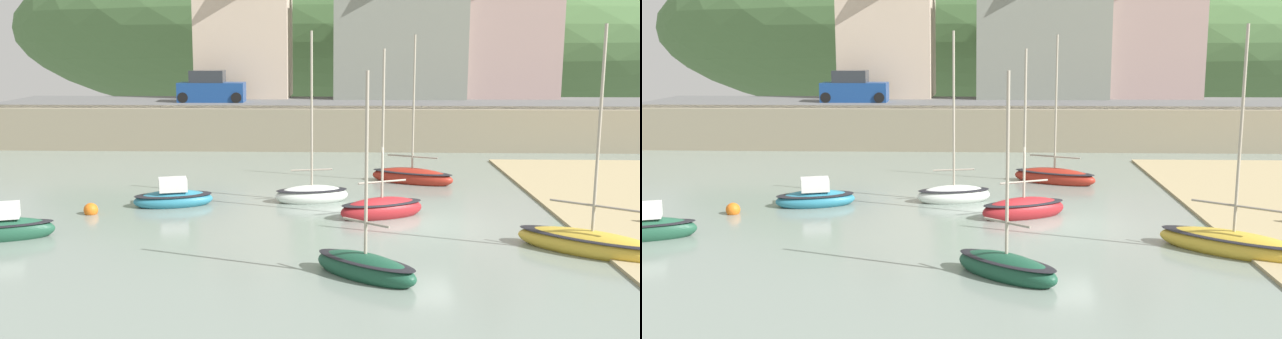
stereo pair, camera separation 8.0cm
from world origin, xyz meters
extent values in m
cube|color=gray|center=(0.00, 0.00, -0.03)|extent=(48.00, 40.00, 0.06)
cube|color=gray|center=(0.00, 17.00, 1.20)|extent=(48.00, 2.40, 2.40)
cube|color=#606060|center=(0.00, 20.70, 2.35)|extent=(48.00, 9.00, 0.10)
ellipsoid|color=#4D7542|center=(2.05, 55.20, 7.50)|extent=(80.00, 44.00, 21.42)
cube|color=beige|center=(-9.27, 25.20, 6.04)|extent=(6.11, 5.07, 7.28)
cube|color=gray|center=(1.06, 25.20, 6.57)|extent=(8.57, 5.71, 8.34)
cube|color=#AF918C|center=(8.43, 25.20, 6.71)|extent=(6.15, 4.28, 8.61)
cube|color=tan|center=(9.30, 29.20, 7.55)|extent=(2.80, 2.80, 10.31)
ellipsoid|color=#1C4F38|center=(-1.93, -5.79, 0.23)|extent=(3.11, 2.76, 0.85)
ellipsoid|color=black|center=(-1.93, -5.79, 0.47)|extent=(3.05, 2.71, 0.12)
cylinder|color=#B2A893|center=(-1.93, -5.79, 3.04)|extent=(0.09, 0.09, 4.76)
cylinder|color=gray|center=(-1.93, -5.79, 1.49)|extent=(1.21, 0.97, 0.07)
ellipsoid|color=maroon|center=(-1.16, 0.87, 0.25)|extent=(3.34, 2.29, 0.91)
ellipsoid|color=black|center=(-1.16, 0.87, 0.50)|extent=(3.27, 2.24, 0.12)
cylinder|color=#B2A893|center=(-1.16, 0.87, 3.30)|extent=(0.09, 0.09, 5.18)
cylinder|color=gray|center=(-1.16, 0.87, 1.26)|extent=(1.72, 0.80, 0.07)
ellipsoid|color=gold|center=(4.76, -3.37, 0.24)|extent=(4.39, 3.68, 0.87)
ellipsoid|color=black|center=(4.76, -3.37, 0.48)|extent=(4.30, 3.60, 0.12)
cylinder|color=#B2A893|center=(4.76, -3.37, 3.65)|extent=(0.09, 0.09, 5.94)
cylinder|color=gray|center=(4.76, -3.37, 1.44)|extent=(2.15, 1.58, 0.07)
ellipsoid|color=teal|center=(-8.96, 2.40, 0.21)|extent=(3.21, 2.10, 0.75)
ellipsoid|color=black|center=(-8.96, 2.40, 0.41)|extent=(3.15, 2.05, 0.12)
cube|color=silver|center=(-8.96, 2.40, 0.81)|extent=(1.25, 1.18, 0.46)
ellipsoid|color=#20523A|center=(-13.23, -2.46, 0.24)|extent=(3.27, 1.97, 0.88)
ellipsoid|color=black|center=(-13.23, -2.46, 0.48)|extent=(3.21, 1.93, 0.12)
cube|color=silver|center=(-13.23, -2.46, 0.92)|extent=(1.26, 1.00, 0.47)
ellipsoid|color=#A7291C|center=(0.48, 7.11, 0.24)|extent=(3.82, 2.47, 0.86)
ellipsoid|color=black|center=(0.48, 7.11, 0.47)|extent=(3.74, 2.42, 0.12)
cylinder|color=#B2A893|center=(0.48, 7.11, 3.54)|extent=(0.09, 0.09, 5.75)
cylinder|color=gray|center=(0.48, 7.11, 1.17)|extent=(2.11, 0.96, 0.07)
ellipsoid|color=white|center=(-3.75, 3.25, 0.23)|extent=(3.03, 1.73, 0.83)
ellipsoid|color=black|center=(-3.75, 3.25, 0.46)|extent=(2.97, 1.70, 0.12)
cylinder|color=#B2A893|center=(-3.75, 3.25, 3.58)|extent=(0.09, 0.09, 5.88)
cylinder|color=gray|center=(-3.75, 3.25, 1.24)|extent=(1.59, 0.42, 0.07)
cube|color=navy|center=(-10.79, 20.70, 3.00)|extent=(4.14, 1.79, 1.20)
cube|color=#282D33|center=(-11.04, 20.70, 3.95)|extent=(2.13, 1.55, 0.80)
cylinder|color=black|center=(-9.14, 21.50, 2.72)|extent=(0.64, 0.22, 0.64)
cylinder|color=black|center=(-9.14, 19.90, 2.72)|extent=(0.64, 0.22, 0.64)
cylinder|color=black|center=(-12.44, 21.50, 2.72)|extent=(0.64, 0.22, 0.64)
cylinder|color=black|center=(-12.44, 19.90, 2.72)|extent=(0.64, 0.22, 0.64)
sphere|color=orange|center=(-11.61, 0.92, 0.15)|extent=(0.51, 0.51, 0.51)
camera|label=1|loc=(-2.51, -23.89, 6.14)|focal=40.24mm
camera|label=2|loc=(-2.43, -23.89, 6.14)|focal=40.24mm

